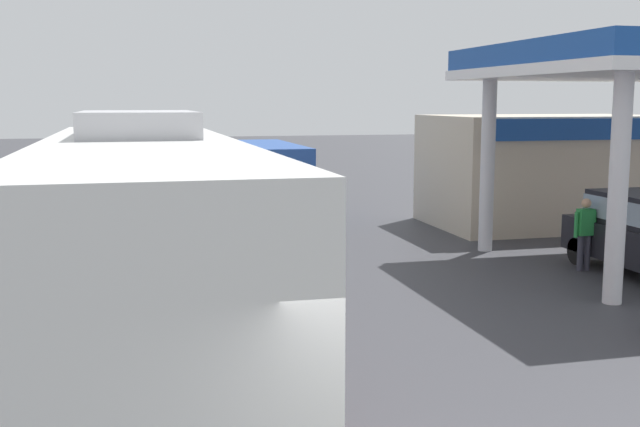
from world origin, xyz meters
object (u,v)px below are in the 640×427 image
Objects in this scene: coach_bus_main at (144,259)px; pedestrian_near_pump at (585,230)px; minibus_opposing_lane at (265,173)px; car_trailing_behind_bus at (121,193)px.

coach_bus_main is 10.96m from pedestrian_near_pump.
coach_bus_main reaches higher than minibus_opposing_lane.
pedestrian_near_pump is 13.86m from car_trailing_behind_bus.
minibus_opposing_lane is at bearing 5.44° from car_trailing_behind_bus.
coach_bus_main reaches higher than car_trailing_behind_bus.
car_trailing_behind_bus is (-10.23, 9.34, 0.08)m from pedestrian_near_pump.
pedestrian_near_pump is (5.61, -9.78, -0.54)m from minibus_opposing_lane.
minibus_opposing_lane is 3.69× the size of pedestrian_near_pump.
pedestrian_near_pump is at bearing -42.39° from car_trailing_behind_bus.
coach_bus_main reaches higher than pedestrian_near_pump.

